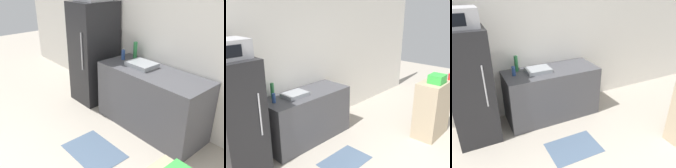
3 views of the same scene
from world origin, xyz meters
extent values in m
cube|color=white|center=(0.00, 3.02, 1.30)|extent=(8.00, 0.06, 2.60)
cube|color=#232326|center=(-1.11, 2.62, 0.83)|extent=(0.57, 0.67, 1.66)
cylinder|color=#B7B7BC|center=(-0.96, 2.27, 0.95)|extent=(0.02, 0.02, 0.58)
cube|color=#BCBCC1|center=(-1.11, 2.62, 1.78)|extent=(0.47, 0.41, 0.24)
cube|color=black|center=(-1.16, 2.41, 1.78)|extent=(0.26, 0.01, 0.15)
cube|color=#4C4C51|center=(0.13, 2.65, 0.43)|extent=(1.56, 0.64, 0.86)
cube|color=#9EA3A8|center=(-0.09, 2.67, 0.89)|extent=(0.39, 0.30, 0.06)
cylinder|color=#2D7F42|center=(-0.39, 2.85, 0.99)|extent=(0.06, 0.06, 0.26)
cylinder|color=#2D4C8C|center=(-0.48, 2.69, 0.94)|extent=(0.06, 0.06, 0.15)
cube|color=slate|center=(0.06, 1.70, 0.00)|extent=(0.74, 0.52, 0.01)
camera|label=1|loc=(2.11, 0.24, 2.06)|focal=40.00mm
camera|label=2|loc=(-2.44, -0.43, 2.31)|focal=40.00mm
camera|label=3|loc=(-1.15, -0.44, 2.19)|focal=35.00mm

